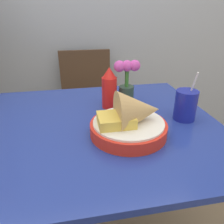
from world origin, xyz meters
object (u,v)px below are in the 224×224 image
Objects in this scene: food_basket at (132,120)px; ketchup_bottle at (109,89)px; flower_vase at (127,83)px; chair_far_window at (87,98)px; drink_cup at (185,106)px.

ketchup_bottle reaches higher than food_basket.
chair_far_window is at bearing 101.12° from flower_vase.
flower_vase reaches higher than food_basket.
drink_cup is at bearing -41.68° from flower_vase.
ketchup_bottle is 0.09m from flower_vase.
food_basket is at bearing -99.59° from flower_vase.
ketchup_bottle is 0.34m from drink_cup.
drink_cup is 0.96× the size of flower_vase.
drink_cup is (0.25, 0.08, 0.00)m from food_basket.
drink_cup is (0.35, -0.89, 0.29)m from chair_far_window.
ketchup_bottle is 0.91× the size of drink_cup.
chair_far_window is 1.00m from drink_cup.
ketchup_bottle reaches higher than chair_far_window.
ketchup_bottle is at bearing 98.49° from food_basket.
flower_vase is (-0.21, 0.18, 0.05)m from drink_cup.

